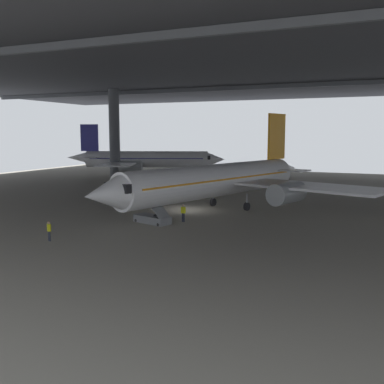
{
  "coord_description": "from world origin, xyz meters",
  "views": [
    {
      "loc": [
        19.51,
        -43.58,
        8.3
      ],
      "look_at": [
        2.06,
        -3.18,
        2.46
      ],
      "focal_mm": 41.26,
      "sensor_mm": 36.0,
      "label": 1
    }
  ],
  "objects_px": {
    "crew_worker_by_stairs": "(183,212)",
    "airplane_distant": "(144,159)",
    "boarding_stairs": "(152,215)",
    "crew_worker_near_nose": "(49,230)",
    "airplane_main": "(219,180)"
  },
  "relations": [
    {
      "from": "crew_worker_by_stairs",
      "to": "airplane_distant",
      "type": "xyz_separation_m",
      "value": [
        -26.69,
        39.7,
        2.25
      ]
    },
    {
      "from": "crew_worker_near_nose",
      "to": "airplane_distant",
      "type": "relative_size",
      "value": 0.05
    },
    {
      "from": "boarding_stairs",
      "to": "crew_worker_near_nose",
      "type": "xyz_separation_m",
      "value": [
        -3.95,
        -9.39,
        0.16
      ]
    },
    {
      "from": "airplane_main",
      "to": "airplane_distant",
      "type": "distance_m",
      "value": 42.6
    },
    {
      "from": "airplane_main",
      "to": "boarding_stairs",
      "type": "xyz_separation_m",
      "value": [
        -3.46,
        -8.85,
        -2.61
      ]
    },
    {
      "from": "airplane_main",
      "to": "crew_worker_by_stairs",
      "type": "xyz_separation_m",
      "value": [
        -0.95,
        -7.28,
        -2.37
      ]
    },
    {
      "from": "crew_worker_near_nose",
      "to": "airplane_distant",
      "type": "height_order",
      "value": "airplane_distant"
    },
    {
      "from": "airplane_main",
      "to": "airplane_distant",
      "type": "height_order",
      "value": "airplane_main"
    },
    {
      "from": "airplane_main",
      "to": "crew_worker_near_nose",
      "type": "relative_size",
      "value": 21.34
    },
    {
      "from": "crew_worker_by_stairs",
      "to": "airplane_distant",
      "type": "distance_m",
      "value": 47.89
    },
    {
      "from": "boarding_stairs",
      "to": "crew_worker_near_nose",
      "type": "height_order",
      "value": "boarding_stairs"
    },
    {
      "from": "airplane_main",
      "to": "boarding_stairs",
      "type": "relative_size",
      "value": 7.37
    },
    {
      "from": "boarding_stairs",
      "to": "crew_worker_by_stairs",
      "type": "xyz_separation_m",
      "value": [
        2.51,
        1.57,
        0.23
      ]
    },
    {
      "from": "crew_worker_by_stairs",
      "to": "airplane_distant",
      "type": "bearing_deg",
      "value": 123.91
    },
    {
      "from": "airplane_distant",
      "to": "airplane_main",
      "type": "bearing_deg",
      "value": -49.56
    }
  ]
}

